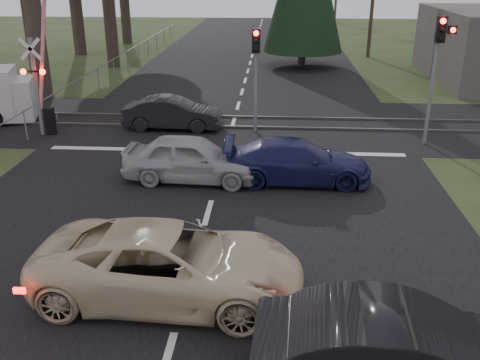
# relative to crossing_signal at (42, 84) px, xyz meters

# --- Properties ---
(ground) EXTENTS (120.00, 120.00, 0.00)m
(ground) POSITION_rel_crossing_signal_xyz_m (7.27, -9.79, -2.06)
(ground) COLOR #263819
(ground) RESTS_ON ground
(road) EXTENTS (14.00, 100.00, 0.01)m
(road) POSITION_rel_crossing_signal_xyz_m (7.27, 0.21, -2.05)
(road) COLOR black
(road) RESTS_ON ground
(rail_corridor) EXTENTS (120.00, 8.00, 0.01)m
(rail_corridor) POSITION_rel_crossing_signal_xyz_m (7.27, 2.21, -2.05)
(rail_corridor) COLOR black
(rail_corridor) RESTS_ON ground
(stop_line) EXTENTS (13.00, 0.35, 0.00)m
(stop_line) POSITION_rel_crossing_signal_xyz_m (7.27, -1.59, -2.05)
(stop_line) COLOR silver
(stop_line) RESTS_ON ground
(rail_near) EXTENTS (120.00, 0.12, 0.10)m
(rail_near) POSITION_rel_crossing_signal_xyz_m (7.27, 1.41, -2.01)
(rail_near) COLOR #59544C
(rail_near) RESTS_ON ground
(rail_far) EXTENTS (120.00, 0.12, 0.10)m
(rail_far) POSITION_rel_crossing_signal_xyz_m (7.27, 3.01, -2.01)
(rail_far) COLOR #59544C
(rail_far) RESTS_ON ground
(crossing_signal) EXTENTS (1.62, 0.38, 6.96)m
(crossing_signal) POSITION_rel_crossing_signal_xyz_m (0.00, 0.00, 0.00)
(crossing_signal) COLOR slate
(crossing_signal) RESTS_ON ground
(traffic_signal_right) EXTENTS (0.68, 0.48, 4.70)m
(traffic_signal_right) POSITION_rel_crossing_signal_xyz_m (14.82, -0.31, 1.26)
(traffic_signal_right) COLOR slate
(traffic_signal_right) RESTS_ON ground
(traffic_signal_center) EXTENTS (0.32, 0.48, 4.10)m
(traffic_signal_center) POSITION_rel_crossing_signal_xyz_m (8.27, 0.89, 0.75)
(traffic_signal_center) COLOR slate
(traffic_signal_center) RESTS_ON ground
(fence_left) EXTENTS (0.10, 36.00, 1.20)m
(fence_left) POSITION_rel_crossing_signal_xyz_m (-0.53, 12.71, -2.06)
(fence_left) COLOR slate
(fence_left) RESTS_ON ground
(cream_coupe) EXTENTS (5.56, 2.76, 1.51)m
(cream_coupe) POSITION_rel_crossing_signal_xyz_m (7.00, -10.79, -1.30)
(cream_coupe) COLOR beige
(cream_coupe) RESTS_ON ground
(dark_hatchback) EXTENTS (4.78, 1.87, 1.55)m
(dark_hatchback) POSITION_rel_crossing_signal_xyz_m (11.13, -13.26, -1.28)
(dark_hatchback) COLOR black
(dark_hatchback) RESTS_ON ground
(silver_car) EXTENTS (4.35, 1.95, 1.45)m
(silver_car) POSITION_rel_crossing_signal_xyz_m (6.48, -4.43, -1.33)
(silver_car) COLOR #A6A7AE
(silver_car) RESTS_ON ground
(blue_sedan) EXTENTS (4.61, 1.92, 1.33)m
(blue_sedan) POSITION_rel_crossing_signal_xyz_m (9.78, -4.31, -1.39)
(blue_sedan) COLOR #181B49
(blue_sedan) RESTS_ON ground
(dark_car_far) EXTENTS (4.03, 1.51, 1.32)m
(dark_car_far) POSITION_rel_crossing_signal_xyz_m (4.85, 1.16, -1.40)
(dark_car_far) COLOR black
(dark_car_far) RESTS_ON ground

